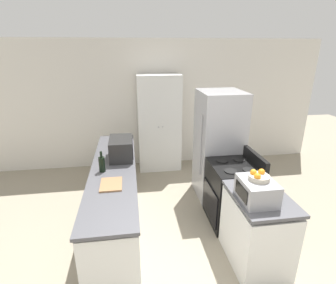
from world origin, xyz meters
TOP-DOWN VIEW (x-y plane):
  - wall_back at (0.00, 3.58)m, footprint 7.00×0.06m
  - counter_left at (-0.82, 1.49)m, footprint 0.60×2.79m
  - counter_right at (0.82, 0.52)m, footprint 0.60×0.83m
  - pantry_cabinet at (0.02, 3.29)m, footprint 0.85×0.50m
  - stove at (0.84, 1.31)m, footprint 0.66×0.71m
  - refrigerator at (0.86, 2.07)m, footprint 0.70×0.73m
  - microwave at (-0.71, 1.81)m, footprint 0.33×0.51m
  - wine_bottle at (-0.95, 1.39)m, footprint 0.08×0.08m
  - toaster_oven at (0.72, 0.44)m, footprint 0.35×0.41m
  - fruit_bowl at (0.73, 0.46)m, footprint 0.22×0.22m
  - cutting_board at (-0.82, 1.00)m, footprint 0.25×0.33m

SIDE VIEW (x-z plane):
  - counter_left at x=-0.82m, z-range -0.01..0.88m
  - counter_right at x=0.82m, z-range -0.01..0.88m
  - stove at x=0.84m, z-range -0.07..0.98m
  - refrigerator at x=0.86m, z-range 0.00..1.79m
  - cutting_board at x=-0.82m, z-range 0.89..0.91m
  - pantry_cabinet at x=0.02m, z-range 0.00..1.94m
  - wine_bottle at x=-0.95m, z-range 0.86..1.14m
  - toaster_oven at x=0.72m, z-range 0.89..1.13m
  - microwave at x=-0.71m, z-range 0.89..1.19m
  - fruit_bowl at x=0.73m, z-range 1.12..1.22m
  - wall_back at x=0.00m, z-range 0.00..2.60m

